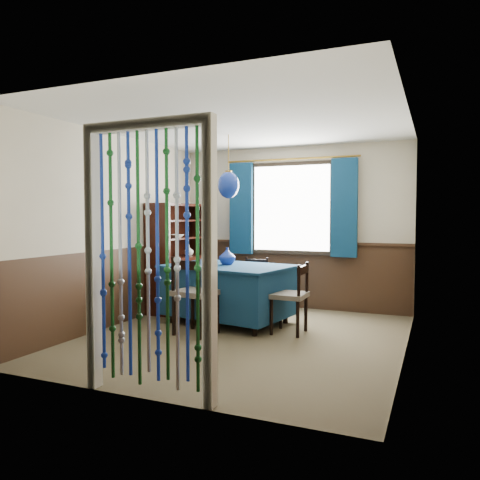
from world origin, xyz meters
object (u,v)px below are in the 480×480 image
at_px(chair_far, 254,284).
at_px(bowl_shelf, 176,236).
at_px(dining_table, 229,290).
at_px(vase_sideboard, 189,250).
at_px(pendant_lamp, 229,185).
at_px(vase_table, 227,257).
at_px(chair_right, 291,296).
at_px(chair_near, 194,294).
at_px(chair_left, 173,286).
at_px(sideboard, 179,272).

distance_m(chair_far, bowl_shelf, 1.36).
xyz_separation_m(dining_table, vase_sideboard, (-1.04, 0.77, 0.45)).
bearing_deg(pendant_lamp, vase_table, 130.12).
bearing_deg(chair_right, chair_far, 44.14).
height_order(chair_far, pendant_lamp, pendant_lamp).
relative_size(dining_table, vase_sideboard, 10.18).
height_order(chair_near, chair_right, chair_near).
bearing_deg(chair_left, vase_table, 104.13).
bearing_deg(chair_far, vase_table, 73.80).
bearing_deg(dining_table, bowl_shelf, 169.10).
xyz_separation_m(pendant_lamp, vase_sideboard, (-1.04, 0.77, -0.95)).
relative_size(chair_far, chair_left, 1.02).
xyz_separation_m(chair_near, sideboard, (-0.97, 1.30, 0.07)).
xyz_separation_m(chair_left, chair_right, (1.87, -0.34, 0.03)).
relative_size(chair_far, vase_sideboard, 4.66).
relative_size(chair_far, vase_table, 3.88).
bearing_deg(bowl_shelf, vase_table, -19.05).
relative_size(vase_table, bowl_shelf, 0.94).
height_order(chair_right, bowl_shelf, bowl_shelf).
xyz_separation_m(sideboard, bowl_shelf, (0.06, -0.17, 0.57)).
height_order(pendant_lamp, vase_sideboard, pendant_lamp).
bearing_deg(chair_near, dining_table, 89.96).
bearing_deg(dining_table, chair_right, -2.72).
bearing_deg(dining_table, vase_sideboard, 153.54).
xyz_separation_m(dining_table, pendant_lamp, (0.00, -0.00, 1.39)).
xyz_separation_m(chair_near, vase_table, (0.08, 0.79, 0.38)).
height_order(chair_near, bowl_shelf, bowl_shelf).
distance_m(chair_far, chair_left, 1.17).
bearing_deg(chair_near, vase_sideboard, 130.71).
bearing_deg(sideboard, vase_sideboard, 74.92).
bearing_deg(bowl_shelf, chair_far, 13.69).
bearing_deg(sideboard, bowl_shelf, -69.15).
bearing_deg(chair_far, vase_sideboard, -7.54).
relative_size(chair_near, chair_far, 1.16).
xyz_separation_m(chair_far, chair_left, (-1.04, -0.55, -0.01)).
xyz_separation_m(chair_far, vase_table, (-0.15, -0.62, 0.45)).
xyz_separation_m(chair_left, sideboard, (-0.16, 0.44, 0.14)).
height_order(chair_right, sideboard, sideboard).
xyz_separation_m(sideboard, pendant_lamp, (1.10, -0.57, 1.27)).
relative_size(chair_right, pendant_lamp, 1.04).
bearing_deg(bowl_shelf, vase_sideboard, 90.00).
bearing_deg(vase_table, vase_sideboard, 144.27).
xyz_separation_m(chair_far, sideboard, (-1.20, -0.10, 0.13)).
relative_size(sideboard, bowl_shelf, 7.23).
bearing_deg(pendant_lamp, chair_near, -99.40).
relative_size(vase_table, vase_sideboard, 1.20).
distance_m(dining_table, sideboard, 1.24).
height_order(pendant_lamp, bowl_shelf, pendant_lamp).
xyz_separation_m(sideboard, vase_sideboard, (0.06, 0.20, 0.33)).
xyz_separation_m(dining_table, chair_near, (-0.12, -0.73, 0.05)).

